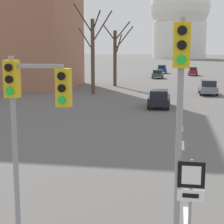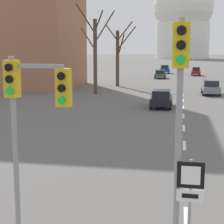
# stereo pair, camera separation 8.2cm
# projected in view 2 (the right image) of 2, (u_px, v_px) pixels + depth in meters

# --- Properties ---
(lane_stripe_1) EXTENTS (0.16, 2.00, 0.01)m
(lane_stripe_1) POSITION_uv_depth(u_px,v_px,m) (187.00, 221.00, 11.06)
(lane_stripe_1) COLOR silver
(lane_stripe_1) RESTS_ON ground_plane
(lane_stripe_2) EXTENTS (0.16, 2.00, 0.01)m
(lane_stripe_2) POSITION_uv_depth(u_px,v_px,m) (185.00, 172.00, 15.43)
(lane_stripe_2) COLOR silver
(lane_stripe_2) RESTS_ON ground_plane
(lane_stripe_3) EXTENTS (0.16, 2.00, 0.01)m
(lane_stripe_3) POSITION_uv_depth(u_px,v_px,m) (184.00, 145.00, 19.79)
(lane_stripe_3) COLOR silver
(lane_stripe_3) RESTS_ON ground_plane
(lane_stripe_4) EXTENTS (0.16, 2.00, 0.01)m
(lane_stripe_4) POSITION_uv_depth(u_px,v_px,m) (184.00, 128.00, 24.16)
(lane_stripe_4) COLOR silver
(lane_stripe_4) RESTS_ON ground_plane
(lane_stripe_5) EXTENTS (0.16, 2.00, 0.01)m
(lane_stripe_5) POSITION_uv_depth(u_px,v_px,m) (183.00, 116.00, 28.52)
(lane_stripe_5) COLOR silver
(lane_stripe_5) RESTS_ON ground_plane
(lane_stripe_6) EXTENTS (0.16, 2.00, 0.01)m
(lane_stripe_6) POSITION_uv_depth(u_px,v_px,m) (183.00, 107.00, 32.89)
(lane_stripe_6) COLOR silver
(lane_stripe_6) RESTS_ON ground_plane
(lane_stripe_7) EXTENTS (0.16, 2.00, 0.01)m
(lane_stripe_7) POSITION_uv_depth(u_px,v_px,m) (183.00, 100.00, 37.25)
(lane_stripe_7) COLOR silver
(lane_stripe_7) RESTS_ON ground_plane
(lane_stripe_8) EXTENTS (0.16, 2.00, 0.01)m
(lane_stripe_8) POSITION_uv_depth(u_px,v_px,m) (183.00, 95.00, 41.62)
(lane_stripe_8) COLOR silver
(lane_stripe_8) RESTS_ON ground_plane
(traffic_signal_centre_tall) EXTENTS (0.36, 0.34, 5.68)m
(traffic_signal_centre_tall) POSITION_uv_depth(u_px,v_px,m) (179.00, 100.00, 8.11)
(traffic_signal_centre_tall) COLOR gray
(traffic_signal_centre_tall) RESTS_ON ground_plane
(traffic_signal_near_left) EXTENTS (1.73, 0.34, 4.85)m
(traffic_signal_near_left) POSITION_uv_depth(u_px,v_px,m) (31.00, 103.00, 9.61)
(traffic_signal_near_left) COLOR gray
(traffic_signal_near_left) RESTS_ON ground_plane
(route_sign_post) EXTENTS (0.60, 0.08, 2.62)m
(route_sign_post) POSITION_uv_depth(u_px,v_px,m) (190.00, 196.00, 8.35)
(route_sign_post) COLOR gray
(route_sign_post) RESTS_ON ground_plane
(sedan_near_left) EXTENTS (1.69, 4.20, 1.65)m
(sedan_near_left) POSITION_uv_depth(u_px,v_px,m) (196.00, 71.00, 73.13)
(sedan_near_left) COLOR maroon
(sedan_near_left) RESTS_ON ground_plane
(sedan_near_right) EXTENTS (1.94, 3.85, 1.77)m
(sedan_near_right) POSITION_uv_depth(u_px,v_px,m) (165.00, 69.00, 79.89)
(sedan_near_right) COLOR navy
(sedan_near_right) RESTS_ON ground_plane
(sedan_mid_centre) EXTENTS (1.84, 4.34, 1.54)m
(sedan_mid_centre) POSITION_uv_depth(u_px,v_px,m) (161.00, 98.00, 32.71)
(sedan_mid_centre) COLOR black
(sedan_mid_centre) RESTS_ON ground_plane
(sedan_far_left) EXTENTS (1.90, 4.11, 1.49)m
(sedan_far_left) POSITION_uv_depth(u_px,v_px,m) (160.00, 74.00, 65.97)
(sedan_far_left) COLOR #2D4C33
(sedan_far_left) RESTS_ON ground_plane
(sedan_far_right) EXTENTS (1.94, 4.21, 1.65)m
(sedan_far_right) POSITION_uv_depth(u_px,v_px,m) (211.00, 87.00, 41.96)
(sedan_far_right) COLOR slate
(sedan_far_right) RESTS_ON ground_plane
(bare_tree_left_near) EXTENTS (4.47, 4.80, 8.74)m
(bare_tree_left_near) POSITION_uv_depth(u_px,v_px,m) (118.00, 54.00, 51.34)
(bare_tree_left_near) COLOR brown
(bare_tree_left_near) RESTS_ON ground_plane
(bare_tree_left_far) EXTENTS (4.66, 5.22, 9.81)m
(bare_tree_left_far) POSITION_uv_depth(u_px,v_px,m) (95.00, 52.00, 41.82)
(bare_tree_left_far) COLOR brown
(bare_tree_left_far) RESTS_ON ground_plane
(capitol_dome) EXTENTS (33.38, 33.38, 47.15)m
(capitol_dome) POSITION_uv_depth(u_px,v_px,m) (183.00, 17.00, 209.08)
(capitol_dome) COLOR silver
(capitol_dome) RESTS_ON ground_plane
(apartment_block_left) EXTENTS (18.00, 14.00, 23.27)m
(apartment_block_left) POSITION_uv_depth(u_px,v_px,m) (9.00, 0.00, 50.32)
(apartment_block_left) COLOR #9E664C
(apartment_block_left) RESTS_ON ground_plane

